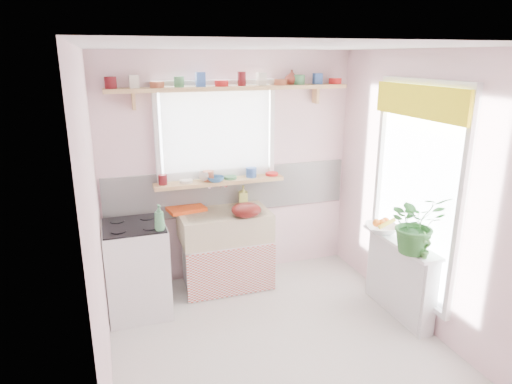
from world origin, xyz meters
name	(u,v)px	position (x,y,z in m)	size (l,w,h in m)	color
room	(314,168)	(0.66, 0.86, 1.37)	(3.20, 3.20, 3.20)	beige
sink_unit	(225,249)	(-0.15, 1.29, 0.43)	(0.95, 0.65, 1.11)	white
cooker	(137,269)	(-1.10, 1.05, 0.46)	(0.58, 0.58, 0.93)	white
radiator_ledge	(400,276)	(1.30, 0.20, 0.40)	(0.22, 0.95, 0.78)	white
windowsill	(220,182)	(-0.15, 1.48, 1.14)	(1.40, 0.22, 0.04)	tan
pine_shelf	(232,88)	(0.00, 1.47, 2.12)	(2.52, 0.24, 0.04)	tan
shelf_crockery	(228,81)	(-0.04, 1.47, 2.19)	(2.47, 0.11, 0.12)	#590F14
sill_crockery	(215,175)	(-0.20, 1.48, 1.21)	(1.35, 0.11, 0.12)	#590F14
dish_tray	(186,208)	(-0.53, 1.50, 0.87)	(0.39, 0.29, 0.04)	#EA4A14
colander	(246,210)	(0.03, 1.10, 0.92)	(0.31, 0.31, 0.14)	#5B130F
jade_plant	(416,223)	(1.21, -0.06, 1.05)	(0.49, 0.42, 0.54)	#296628
fruit_bowl	(382,229)	(1.21, 0.43, 0.81)	(0.31, 0.31, 0.08)	white
herb_pot	(425,246)	(1.21, -0.20, 0.89)	(0.12, 0.08, 0.24)	#336327
soap_bottle_sink	(243,195)	(0.12, 1.50, 0.95)	(0.09, 0.10, 0.21)	#CDD05C
sill_cup	(205,176)	(-0.31, 1.48, 1.21)	(0.13, 0.13, 0.11)	beige
sill_bowl	(216,179)	(-0.21, 1.42, 1.19)	(0.18, 0.18, 0.06)	teal
shelf_vase	(292,77)	(0.69, 1.53, 2.22)	(0.15, 0.15, 0.15)	brown
cooker_bottle	(159,218)	(-0.88, 0.83, 1.04)	(0.09, 0.09, 0.24)	#468D5B
fruit	(382,223)	(1.22, 0.44, 0.87)	(0.20, 0.14, 0.10)	orange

